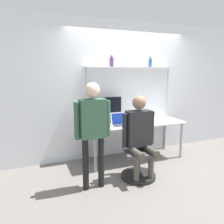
# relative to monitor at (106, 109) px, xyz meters

# --- Properties ---
(ground_plane) EXTENTS (12.00, 12.00, 0.00)m
(ground_plane) POSITION_rel_monitor_xyz_m (0.52, -0.57, -1.01)
(ground_plane) COLOR slate
(wall_back) EXTENTS (8.00, 0.06, 2.70)m
(wall_back) POSITION_rel_monitor_xyz_m (0.52, 0.19, 0.34)
(wall_back) COLOR silver
(wall_back) RESTS_ON ground_plane
(desk) EXTENTS (1.93, 0.71, 0.74)m
(desk) POSITION_rel_monitor_xyz_m (0.52, -0.20, -0.34)
(desk) COLOR white
(desk) RESTS_ON ground_plane
(shelf_unit) EXTENTS (1.83, 0.23, 1.80)m
(shelf_unit) POSITION_rel_monitor_xyz_m (0.52, 0.03, 0.51)
(shelf_unit) COLOR silver
(shelf_unit) RESTS_ON ground_plane
(monitor) EXTENTS (0.64, 0.23, 0.49)m
(monitor) POSITION_rel_monitor_xyz_m (0.00, 0.00, 0.00)
(monitor) COLOR black
(monitor) RESTS_ON desk
(laptop) EXTENTS (0.32, 0.24, 0.24)m
(laptop) POSITION_rel_monitor_xyz_m (0.15, -0.32, -0.21)
(laptop) COLOR silver
(laptop) RESTS_ON desk
(cell_phone) EXTENTS (0.07, 0.15, 0.01)m
(cell_phone) POSITION_rel_monitor_xyz_m (0.43, -0.38, -0.26)
(cell_phone) COLOR #264C8C
(cell_phone) RESTS_ON desk
(office_chair) EXTENTS (0.56, 0.56, 0.91)m
(office_chair) POSITION_rel_monitor_xyz_m (0.22, -0.91, -0.73)
(office_chair) COLOR black
(office_chair) RESTS_ON ground_plane
(person_seated) EXTENTS (0.56, 0.47, 1.35)m
(person_seated) POSITION_rel_monitor_xyz_m (0.21, -0.95, -0.22)
(person_seated) COLOR #4C473D
(person_seated) RESTS_ON ground_plane
(person_standing) EXTENTS (0.53, 0.21, 1.57)m
(person_standing) POSITION_rel_monitor_xyz_m (-0.56, -0.98, -0.02)
(person_standing) COLOR black
(person_standing) RESTS_ON ground_plane
(bottle_purple) EXTENTS (0.08, 0.08, 0.21)m
(bottle_purple) POSITION_rel_monitor_xyz_m (0.13, 0.03, 0.88)
(bottle_purple) COLOR #593372
(bottle_purple) RESTS_ON shelf_unit
(bottle_blue) EXTENTS (0.07, 0.07, 0.20)m
(bottle_blue) POSITION_rel_monitor_xyz_m (0.97, 0.03, 0.88)
(bottle_blue) COLOR #335999
(bottle_blue) RESTS_ON shelf_unit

